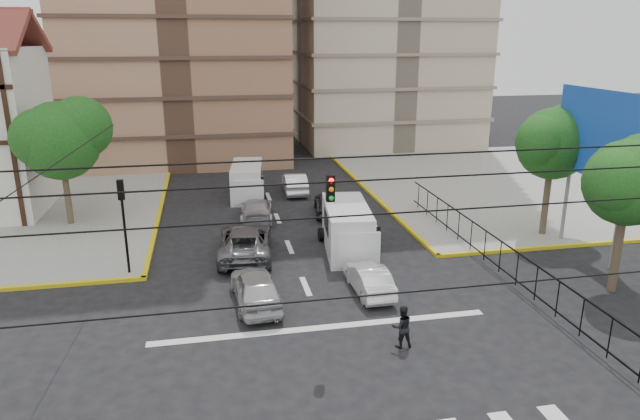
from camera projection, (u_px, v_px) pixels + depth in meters
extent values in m
plane|color=black|center=(329.00, 344.00, 20.55)|extent=(160.00, 160.00, 0.00)
cube|color=gray|center=(532.00, 182.00, 43.01)|extent=(26.00, 26.00, 0.15)
cube|color=silver|center=(323.00, 327.00, 21.68)|extent=(13.00, 0.40, 0.01)
cylinder|color=slate|center=(617.00, 227.00, 26.38)|extent=(0.20, 0.20, 4.00)
cylinder|color=slate|center=(565.00, 203.00, 30.13)|extent=(0.20, 0.20, 4.00)
cube|color=silver|center=(601.00, 134.00, 27.08)|extent=(0.25, 6.00, 4.00)
cube|color=blue|center=(598.00, 134.00, 27.04)|extent=(0.08, 6.20, 4.20)
cylinder|color=#473828|center=(618.00, 245.00, 24.24)|extent=(0.36, 0.36, 4.20)
sphere|color=#174B15|center=(628.00, 183.00, 23.43)|extent=(3.60, 3.60, 3.60)
sphere|color=#174B15|center=(619.00, 181.00, 22.96)|extent=(2.70, 2.70, 2.70)
cylinder|color=#473828|center=(546.00, 197.00, 30.94)|extent=(0.36, 0.36, 4.48)
sphere|color=#174B15|center=(553.00, 144.00, 30.09)|extent=(3.80, 3.80, 3.80)
sphere|color=#174B15|center=(567.00, 132.00, 30.38)|extent=(3.04, 3.04, 3.04)
sphere|color=#174B15|center=(543.00, 142.00, 29.61)|extent=(2.85, 2.85, 2.85)
cylinder|color=#473828|center=(67.00, 191.00, 32.70)|extent=(0.36, 0.36, 4.20)
sphere|color=#174B15|center=(60.00, 141.00, 31.85)|extent=(4.40, 4.40, 4.40)
sphere|color=#174B15|center=(80.00, 128.00, 32.14)|extent=(3.52, 3.52, 3.52)
sphere|color=#174B15|center=(41.00, 138.00, 31.34)|extent=(3.30, 3.30, 3.30)
cylinder|color=black|center=(126.00, 237.00, 25.85)|extent=(0.12, 0.12, 3.50)
cube|color=black|center=(121.00, 190.00, 25.21)|extent=(0.28, 0.22, 0.90)
sphere|color=#FF0C0C|center=(120.00, 183.00, 25.12)|extent=(0.17, 0.17, 0.17)
cube|color=black|center=(330.00, 188.00, 18.85)|extent=(0.28, 0.22, 0.90)
cylinder|color=black|center=(436.00, 290.00, 10.28)|extent=(18.00, 0.03, 0.03)
cube|color=silver|center=(347.00, 228.00, 29.07)|extent=(2.73, 5.48, 2.42)
cube|color=silver|center=(357.00, 246.00, 27.14)|extent=(2.14, 1.50, 1.69)
cube|color=black|center=(359.00, 237.00, 26.63)|extent=(1.95, 0.33, 0.95)
cylinder|color=black|center=(335.00, 257.00, 27.55)|extent=(0.25, 0.74, 0.74)
cylinder|color=black|center=(375.00, 254.00, 27.92)|extent=(0.25, 0.74, 0.74)
cylinder|color=black|center=(321.00, 234.00, 30.71)|extent=(0.25, 0.74, 0.74)
cylinder|color=black|center=(357.00, 232.00, 31.08)|extent=(0.25, 0.74, 0.74)
cube|color=silver|center=(247.00, 181.00, 38.89)|extent=(2.55, 5.15, 2.28)
cube|color=silver|center=(249.00, 190.00, 37.07)|extent=(2.01, 1.40, 1.58)
cube|color=black|center=(250.00, 183.00, 36.59)|extent=(1.83, 0.31, 0.89)
cylinder|color=black|center=(235.00, 199.00, 37.46)|extent=(0.25, 0.69, 0.69)
cylinder|color=black|center=(264.00, 197.00, 37.81)|extent=(0.25, 0.69, 0.69)
cylinder|color=black|center=(233.00, 187.00, 40.43)|extent=(0.25, 0.69, 0.69)
cylinder|color=black|center=(259.00, 186.00, 40.78)|extent=(0.25, 0.69, 0.69)
imported|color=#B5B5BA|center=(256.00, 287.00, 23.36)|extent=(2.06, 4.50, 1.49)
imported|color=white|center=(369.00, 279.00, 24.49)|extent=(1.41, 3.81, 1.24)
imported|color=#5C5E64|center=(245.00, 242.00, 28.47)|extent=(3.08, 5.75, 1.54)
imported|color=silver|center=(256.00, 209.00, 34.14)|extent=(2.24, 4.69, 1.32)
imported|color=black|center=(329.00, 203.00, 35.16)|extent=(2.35, 4.56, 1.49)
imported|color=white|center=(295.00, 183.00, 40.02)|extent=(1.68, 4.39, 1.43)
imported|color=black|center=(402.00, 327.00, 20.14)|extent=(0.77, 0.60, 1.58)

